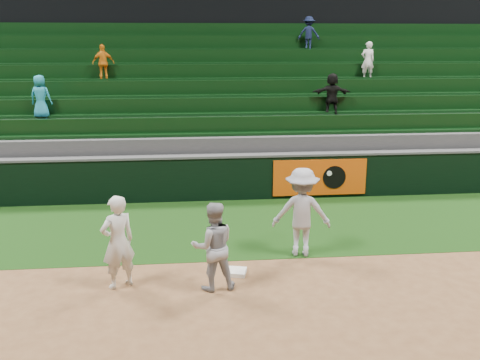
# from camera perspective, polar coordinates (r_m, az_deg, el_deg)

# --- Properties ---
(ground) EXTENTS (70.00, 70.00, 0.00)m
(ground) POSITION_cam_1_polar(r_m,az_deg,el_deg) (9.93, -1.71, -10.76)
(ground) COLOR brown
(ground) RESTS_ON ground
(foul_grass) EXTENTS (36.00, 4.20, 0.01)m
(foul_grass) POSITION_cam_1_polar(r_m,az_deg,el_deg) (12.70, -2.66, -4.92)
(foul_grass) COLOR black
(foul_grass) RESTS_ON ground
(upper_deck) EXTENTS (40.00, 12.00, 12.00)m
(upper_deck) POSITION_cam_1_polar(r_m,az_deg,el_deg) (26.45, -4.59, 18.46)
(upper_deck) COLOR black
(upper_deck) RESTS_ON ground
(first_base) EXTENTS (0.43, 0.43, 0.08)m
(first_base) POSITION_cam_1_polar(r_m,az_deg,el_deg) (10.20, -0.39, -9.78)
(first_base) COLOR white
(first_base) RESTS_ON ground
(first_baseman) EXTENTS (0.74, 0.67, 1.69)m
(first_baseman) POSITION_cam_1_polar(r_m,az_deg,el_deg) (9.64, -12.90, -6.47)
(first_baseman) COLOR silver
(first_baseman) RESTS_ON ground
(baserunner) EXTENTS (0.84, 0.70, 1.59)m
(baserunner) POSITION_cam_1_polar(r_m,az_deg,el_deg) (9.37, -2.87, -7.07)
(baserunner) COLOR #9698A0
(baserunner) RESTS_ON ground
(base_coach) EXTENTS (1.26, 0.85, 1.82)m
(base_coach) POSITION_cam_1_polar(r_m,az_deg,el_deg) (10.82, 6.59, -3.43)
(base_coach) COLOR #A5A7B3
(base_coach) RESTS_ON foul_grass
(field_wall) EXTENTS (36.00, 0.45, 1.25)m
(field_wall) POSITION_cam_1_polar(r_m,az_deg,el_deg) (14.61, -3.05, 0.31)
(field_wall) COLOR black
(field_wall) RESTS_ON ground
(stadium_seating) EXTENTS (36.00, 5.95, 5.05)m
(stadium_seating) POSITION_cam_1_polar(r_m,az_deg,el_deg) (18.10, -3.73, 6.55)
(stadium_seating) COLOR #353537
(stadium_seating) RESTS_ON ground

